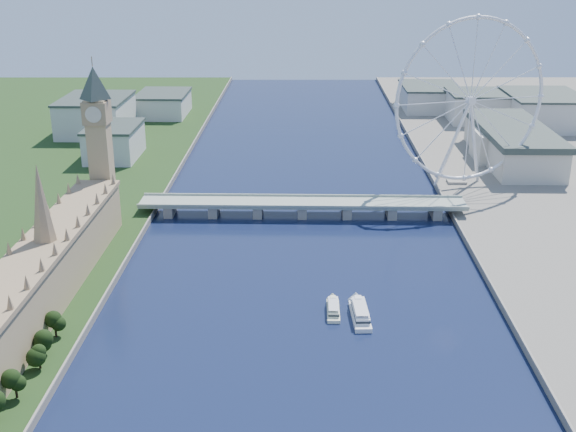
{
  "coord_description": "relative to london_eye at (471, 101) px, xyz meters",
  "views": [
    {
      "loc": [
        0.92,
        -160.5,
        169.48
      ],
      "look_at": [
        -7.66,
        210.0,
        32.38
      ],
      "focal_mm": 45.0,
      "sensor_mm": 36.0,
      "label": 1
    }
  ],
  "objects": [
    {
      "name": "tour_boat_far",
      "position": [
        -91.07,
        -201.23,
        -67.52
      ],
      "size": [
        10.16,
        33.13,
        7.26
      ],
      "primitive_type": null,
      "rotation": [
        0.0,
        0.0,
        0.05
      ],
      "color": "white",
      "rests_on": "ground"
    },
    {
      "name": "westminster_bridge",
      "position": [
        -119.98,
        -55.08,
        -60.89
      ],
      "size": [
        220.0,
        22.0,
        9.5
      ],
      "color": "gray",
      "rests_on": "ground"
    },
    {
      "name": "london_eye",
      "position": [
        0.0,
        0.0,
        0.0
      ],
      "size": [
        113.6,
        39.12,
        124.3
      ],
      "color": "silver",
      "rests_on": "ground"
    },
    {
      "name": "tour_boat_near",
      "position": [
        -103.98,
        -195.77,
        -67.52
      ],
      "size": [
        6.78,
        25.95,
        5.68
      ],
      "primitive_type": null,
      "rotation": [
        0.0,
        0.0,
        -0.01
      ],
      "color": "#F1F1C8",
      "rests_on": "ground"
    },
    {
      "name": "city_skyline",
      "position": [
        -80.75,
        205.0,
        -50.56
      ],
      "size": [
        505.0,
        280.0,
        32.0
      ],
      "color": "beige",
      "rests_on": "ground"
    },
    {
      "name": "big_ben",
      "position": [
        -247.98,
        -77.08,
        -0.95
      ],
      "size": [
        20.02,
        20.02,
        110.0
      ],
      "color": "tan",
      "rests_on": "ground"
    },
    {
      "name": "county_hall",
      "position": [
        55.02,
        74.92,
        -67.52
      ],
      "size": [
        54.0,
        144.0,
        35.0
      ],
      "primitive_type": null,
      "color": "beige",
      "rests_on": "ground"
    },
    {
      "name": "parliament_range",
      "position": [
        -247.98,
        -185.08,
        -49.04
      ],
      "size": [
        24.0,
        200.0,
        70.0
      ],
      "color": "tan",
      "rests_on": "ground"
    }
  ]
}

